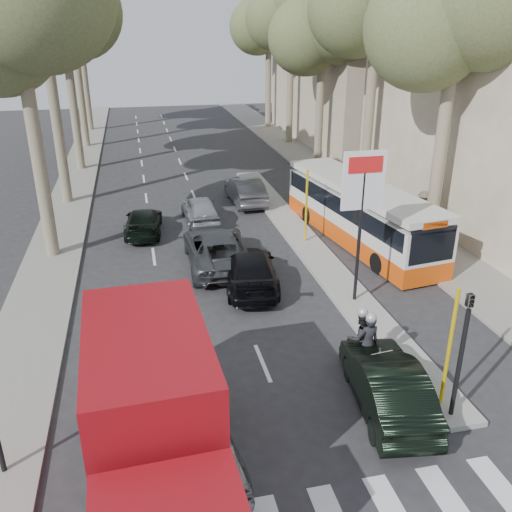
{
  "coord_description": "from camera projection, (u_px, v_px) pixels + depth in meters",
  "views": [
    {
      "loc": [
        -4.1,
        -11.35,
        9.34
      ],
      "look_at": [
        -0.12,
        6.4,
        1.6
      ],
      "focal_mm": 38.0,
      "sensor_mm": 36.0,
      "label": 1
    }
  ],
  "objects": [
    {
      "name": "queue_car_d",
      "position": [
        245.0,
        190.0,
        30.72
      ],
      "size": [
        1.78,
        4.6,
        1.49
      ],
      "primitive_type": "imported",
      "rotation": [
        0.0,
        0.0,
        3.18
      ],
      "color": "#4A4C52",
      "rests_on": "ground"
    },
    {
      "name": "traffic_light_island",
      "position": [
        464.0,
        335.0,
        13.01
      ],
      "size": [
        0.16,
        0.41,
        3.6
      ],
      "color": "black",
      "rests_on": "ground"
    },
    {
      "name": "building_far",
      "position": [
        366.0,
        43.0,
        45.19
      ],
      "size": [
        11.0,
        20.0,
        16.0
      ],
      "primitive_type": "cube",
      "color": "#B7A88E",
      "rests_on": "ground"
    },
    {
      "name": "pedestrian_far",
      "position": [
        423.0,
        209.0,
        26.7
      ],
      "size": [
        1.21,
        0.61,
        1.81
      ],
      "primitive_type": "imported",
      "rotation": [
        0.0,
        0.0,
        3.22
      ],
      "color": "brown",
      "rests_on": "sidewalk_right"
    },
    {
      "name": "queue_car_a",
      "position": [
        217.0,
        249.0,
        22.65
      ],
      "size": [
        2.58,
        5.45,
        1.5
      ],
      "primitive_type": "imported",
      "rotation": [
        0.0,
        0.0,
        3.13
      ],
      "color": "#44474B",
      "rests_on": "ground"
    },
    {
      "name": "ground",
      "position": [
        312.0,
        400.0,
        14.68
      ],
      "size": [
        120.0,
        120.0,
        0.0
      ],
      "primitive_type": "plane",
      "color": "#28282B",
      "rests_on": "ground"
    },
    {
      "name": "queue_car_b",
      "position": [
        250.0,
        270.0,
        20.83
      ],
      "size": [
        2.57,
        5.03,
        1.4
      ],
      "primitive_type": "imported",
      "rotation": [
        0.0,
        0.0,
        3.01
      ],
      "color": "black",
      "rests_on": "ground"
    },
    {
      "name": "motorcycle",
      "position": [
        364.0,
        342.0,
        15.67
      ],
      "size": [
        0.91,
        2.34,
        1.99
      ],
      "rotation": [
        0.0,
        0.0,
        0.11
      ],
      "color": "black",
      "rests_on": "ground"
    },
    {
      "name": "silver_hatchback",
      "position": [
        202.0,
        443.0,
        12.24
      ],
      "size": [
        1.9,
        3.95,
        1.3
      ],
      "primitive_type": "imported",
      "rotation": [
        0.0,
        0.0,
        3.24
      ],
      "color": "#93969A",
      "rests_on": "ground"
    },
    {
      "name": "queue_car_c",
      "position": [
        200.0,
        209.0,
        27.79
      ],
      "size": [
        1.78,
        4.06,
        1.36
      ],
      "primitive_type": "imported",
      "rotation": [
        0.0,
        0.0,
        3.19
      ],
      "color": "#AEB1B6",
      "rests_on": "ground"
    },
    {
      "name": "tree_l_c",
      "position": [
        64.0,
        14.0,
        34.42
      ],
      "size": [
        7.4,
        7.2,
        13.71
      ],
      "color": "#6B604C",
      "rests_on": "ground"
    },
    {
      "name": "tree_l_e",
      "position": [
        78.0,
        9.0,
        48.47
      ],
      "size": [
        7.4,
        7.2,
        14.49
      ],
      "color": "#6B604C",
      "rests_on": "ground"
    },
    {
      "name": "tree_r_c",
      "position": [
        325.0,
        20.0,
        36.14
      ],
      "size": [
        7.4,
        7.2,
        13.32
      ],
      "color": "#6B604C",
      "rests_on": "ground"
    },
    {
      "name": "tree_r_e",
      "position": [
        270.0,
        14.0,
        50.28
      ],
      "size": [
        7.4,
        7.2,
        14.1
      ],
      "color": "#6B604C",
      "rests_on": "ground"
    },
    {
      "name": "dark_hatchback",
      "position": [
        387.0,
        384.0,
        14.14
      ],
      "size": [
        2.12,
        4.57,
        1.45
      ],
      "primitive_type": "imported",
      "rotation": [
        0.0,
        0.0,
        3.01
      ],
      "color": "black",
      "rests_on": "ground"
    },
    {
      "name": "tree_r_d",
      "position": [
        293.0,
        2.0,
        42.8
      ],
      "size": [
        7.4,
        7.2,
        14.88
      ],
      "color": "#6B604C",
      "rests_on": "ground"
    },
    {
      "name": "traffic_island",
      "position": [
        305.0,
        242.0,
        25.18
      ],
      "size": [
        1.5,
        26.0,
        0.16
      ],
      "primitive_type": "cube",
      "color": "gray",
      "rests_on": "ground"
    },
    {
      "name": "median_left",
      "position": [
        80.0,
        169.0,
        38.18
      ],
      "size": [
        2.4,
        64.0,
        0.12
      ],
      "primitive_type": "cube",
      "color": "gray",
      "rests_on": "ground"
    },
    {
      "name": "city_bus",
      "position": [
        359.0,
        211.0,
        24.94
      ],
      "size": [
        3.75,
        10.83,
        2.8
      ],
      "rotation": [
        0.0,
        0.0,
        0.14
      ],
      "color": "#D4480B",
      "rests_on": "ground"
    },
    {
      "name": "pedestrian_near",
      "position": [
        438.0,
        237.0,
        23.44
      ],
      "size": [
        0.61,
        0.99,
        1.58
      ],
      "primitive_type": "imported",
      "rotation": [
        0.0,
        0.0,
        1.75
      ],
      "color": "#3B334C",
      "rests_on": "sidewalk_right"
    },
    {
      "name": "billboard",
      "position": [
        362.0,
        206.0,
        18.37
      ],
      "size": [
        1.5,
        12.1,
        5.6
      ],
      "color": "yellow",
      "rests_on": "ground"
    },
    {
      "name": "queue_car_e",
      "position": [
        143.0,
        222.0,
        26.24
      ],
      "size": [
        2.04,
        4.28,
        1.2
      ],
      "primitive_type": "imported",
      "rotation": [
        0.0,
        0.0,
        3.05
      ],
      "color": "black",
      "rests_on": "ground"
    },
    {
      "name": "sidewalk_right",
      "position": [
        318.0,
        166.0,
        38.83
      ],
      "size": [
        3.2,
        70.0,
        0.12
      ],
      "primitive_type": "cube",
      "color": "gray",
      "rests_on": "ground"
    },
    {
      "name": "red_truck",
      "position": [
        153.0,
        418.0,
        11.21
      ],
      "size": [
        2.8,
        6.73,
        3.53
      ],
      "rotation": [
        0.0,
        0.0,
        0.04
      ],
      "color": "black",
      "rests_on": "ground"
    }
  ]
}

